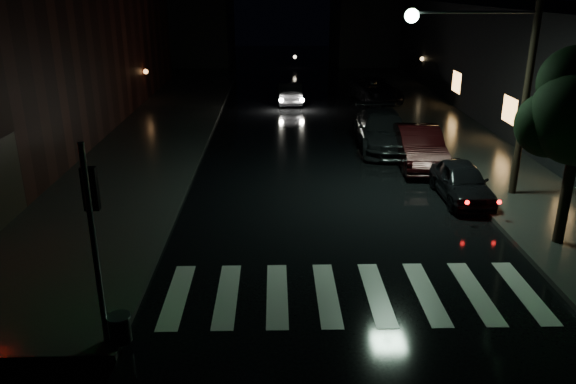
{
  "coord_description": "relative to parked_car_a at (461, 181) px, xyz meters",
  "views": [
    {
      "loc": [
        1.19,
        -11.31,
        6.98
      ],
      "look_at": [
        1.53,
        3.3,
        1.6
      ],
      "focal_mm": 35.0,
      "sensor_mm": 36.0,
      "label": 1
    }
  ],
  "objects": [
    {
      "name": "sidewalk_right",
      "position": [
        2.4,
        7.15,
        -0.57
      ],
      "size": [
        4.0,
        44.0,
        0.15
      ],
      "primitive_type": "cube",
      "color": "#282826",
      "rests_on": "ground"
    },
    {
      "name": "ground",
      "position": [
        -7.6,
        -6.85,
        -0.65
      ],
      "size": [
        120.0,
        120.0,
        0.0
      ],
      "primitive_type": "plane",
      "color": "black",
      "rests_on": "ground"
    },
    {
      "name": "parked_car_d",
      "position": [
        0.0,
        17.45,
        0.09
      ],
      "size": [
        3.14,
        5.58,
        1.47
      ],
      "primitive_type": "imported",
      "rotation": [
        0.0,
        0.0,
        0.14
      ],
      "color": "black",
      "rests_on": "ground"
    },
    {
      "name": "building_far_right",
      "position": [
        6.4,
        38.15,
        2.85
      ],
      "size": [
        14.0,
        10.0,
        7.0
      ],
      "primitive_type": "cube",
      "color": "black",
      "rests_on": "ground"
    },
    {
      "name": "parked_car_a",
      "position": [
        0.0,
        0.0,
        0.0
      ],
      "size": [
        1.55,
        3.81,
        1.3
      ],
      "primitive_type": "imported",
      "rotation": [
        0.0,
        0.0,
        -0.01
      ],
      "color": "black",
      "rests_on": "ground"
    },
    {
      "name": "sidewalk_left",
      "position": [
        -12.6,
        7.15,
        -0.57
      ],
      "size": [
        6.0,
        44.0,
        0.15
      ],
      "primitive_type": "cube",
      "color": "#282826",
      "rests_on": "ground"
    },
    {
      "name": "parked_car_c",
      "position": [
        -1.54,
        6.59,
        0.17
      ],
      "size": [
        2.48,
        5.72,
        1.64
      ],
      "primitive_type": "imported",
      "rotation": [
        0.0,
        0.0,
        -0.03
      ],
      "color": "black",
      "rests_on": "ground"
    },
    {
      "name": "building_far_left",
      "position": [
        -17.6,
        38.15,
        3.35
      ],
      "size": [
        14.0,
        10.0,
        8.0
      ],
      "primitive_type": "cube",
      "color": "black",
      "rests_on": "ground"
    },
    {
      "name": "utility_pole",
      "position": [
        1.23,
        0.15,
        3.95
      ],
      "size": [
        4.92,
        0.44,
        8.0
      ],
      "color": "black",
      "rests_on": "ground"
    },
    {
      "name": "crosswalk",
      "position": [
        -4.6,
        -6.35,
        -0.64
      ],
      "size": [
        9.0,
        3.0,
        0.01
      ],
      "primitive_type": "cube",
      "color": "beige",
      "rests_on": "ground"
    },
    {
      "name": "parked_car_b",
      "position": [
        -0.54,
        3.9,
        0.15
      ],
      "size": [
        1.94,
        4.9,
        1.59
      ],
      "primitive_type": "imported",
      "rotation": [
        0.0,
        0.0,
        -0.05
      ],
      "color": "black",
      "rests_on": "ground"
    },
    {
      "name": "oncoming_car",
      "position": [
        -5.51,
        17.05,
        0.02
      ],
      "size": [
        1.56,
        4.12,
        1.34
      ],
      "primitive_type": "imported",
      "rotation": [
        0.0,
        0.0,
        3.18
      ],
      "color": "black",
      "rests_on": "ground"
    },
    {
      "name": "signal_pole_corner",
      "position": [
        -9.74,
        -8.31,
        0.89
      ],
      "size": [
        0.68,
        0.61,
        4.2
      ],
      "color": "slate",
      "rests_on": "ground"
    }
  ]
}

